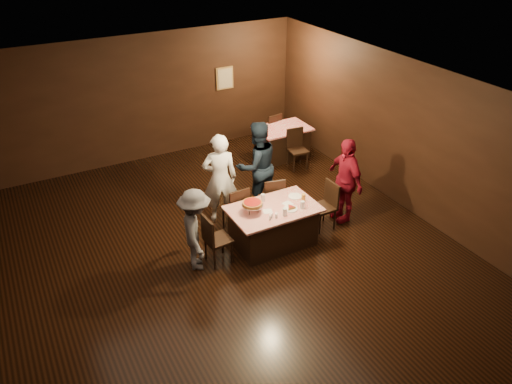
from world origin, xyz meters
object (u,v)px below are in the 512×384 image
at_px(main_table, 273,226).
at_px(glass_front_right, 302,205).
at_px(back_table, 282,142).
at_px(diner_navy_hoodie, 257,166).
at_px(chair_far_right, 272,198).
at_px(chair_end_left, 218,239).
at_px(glass_back, 263,198).
at_px(chair_back_near, 298,150).
at_px(chair_end_right, 323,206).
at_px(glass_amber, 303,198).
at_px(diner_red_shirt, 345,180).
at_px(glass_front_left, 285,212).
at_px(diner_white_jacket, 220,179).
at_px(pizza_stand, 252,204).
at_px(plate_empty, 295,196).
at_px(chair_back_far, 270,130).
at_px(chair_far_left, 235,208).
at_px(diner_grey_knit, 196,230).

xyz_separation_m(main_table, glass_front_right, (0.45, -0.25, 0.46)).
bearing_deg(back_table, diner_navy_hoodie, -133.62).
relative_size(chair_far_right, chair_end_left, 1.00).
distance_m(diner_navy_hoodie, glass_back, 1.11).
bearing_deg(chair_far_right, diner_navy_hoodie, -76.49).
distance_m(chair_back_near, diner_navy_hoodie, 2.02).
bearing_deg(chair_end_right, glass_amber, -85.10).
height_order(diner_red_shirt, glass_back, diner_red_shirt).
bearing_deg(glass_front_left, diner_navy_hoodie, 78.32).
relative_size(chair_end_left, diner_white_jacket, 0.52).
bearing_deg(back_table, main_table, -123.78).
bearing_deg(glass_back, pizza_stand, -144.46).
bearing_deg(diner_navy_hoodie, diner_red_shirt, 134.56).
distance_m(chair_back_near, glass_back, 2.96).
distance_m(chair_back_near, plate_empty, 2.69).
bearing_deg(plate_empty, chair_back_far, 66.90).
height_order(chair_far_left, diner_navy_hoodie, diner_navy_hoodie).
relative_size(chair_end_right, chair_back_far, 1.00).
distance_m(chair_end_left, plate_empty, 1.68).
xyz_separation_m(diner_navy_hoodie, plate_empty, (0.17, -1.17, -0.15)).
xyz_separation_m(chair_far_left, diner_red_shirt, (2.06, -0.65, 0.39)).
height_order(diner_red_shirt, pizza_stand, diner_red_shirt).
xyz_separation_m(chair_far_right, pizza_stand, (-0.80, -0.70, 0.48)).
distance_m(diner_white_jacket, glass_front_left, 1.60).
height_order(main_table, chair_back_near, chair_back_near).
xyz_separation_m(diner_grey_knit, plate_empty, (2.03, 0.10, 0.03)).
bearing_deg(diner_grey_knit, chair_back_near, -40.31).
relative_size(chair_far_left, chair_back_far, 1.00).
relative_size(main_table, back_table, 1.23).
bearing_deg(diner_white_jacket, diner_grey_knit, 67.17).
relative_size(chair_back_far, diner_red_shirt, 0.55).
bearing_deg(chair_end_left, chair_far_left, -46.49).
height_order(chair_far_left, glass_front_left, chair_far_left).
bearing_deg(glass_front_left, back_table, 59.28).
bearing_deg(glass_amber, back_table, 65.05).
bearing_deg(diner_white_jacket, glass_back, 133.36).
relative_size(chair_far_left, diner_navy_hoodie, 0.51).
bearing_deg(diner_white_jacket, glass_front_right, 140.43).
xyz_separation_m(chair_far_right, diner_grey_knit, (-1.88, -0.70, 0.27)).
bearing_deg(chair_far_right, main_table, 73.81).
height_order(chair_end_left, plate_empty, chair_end_left).
relative_size(pizza_stand, glass_amber, 2.71).
height_order(chair_end_right, diner_grey_knit, diner_grey_knit).
bearing_deg(glass_front_left, glass_front_right, 7.13).
bearing_deg(chair_end_left, glass_front_right, -102.62).
bearing_deg(main_table, glass_amber, -4.76).
bearing_deg(chair_far_right, diner_grey_knit, 32.33).
distance_m(chair_far_left, diner_grey_knit, 1.31).
relative_size(chair_end_left, chair_end_right, 1.00).
bearing_deg(plate_empty, pizza_stand, -173.99).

